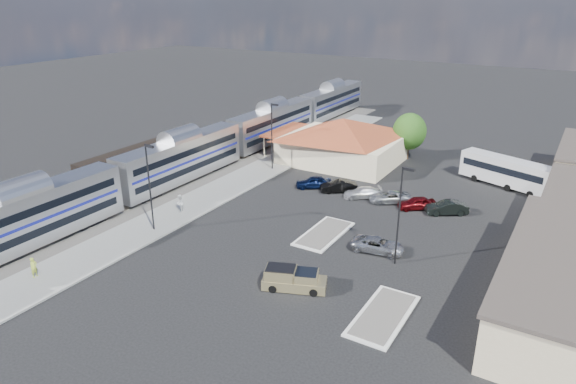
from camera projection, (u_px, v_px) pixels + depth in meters
The scene contains 23 objects.
ground at pixel (279, 233), 50.89m from camera, with size 280.00×280.00×0.00m, color black.
railbed at pixel (175, 174), 67.30m from camera, with size 16.00×100.00×0.12m, color #4C4944.
platform at pixel (220, 191), 61.39m from camera, with size 5.50×92.00×0.18m, color gray.
passenger_train at pixel (182, 160), 63.39m from camera, with size 3.00×104.00×5.55m.
freight_cars at pixel (128, 167), 63.96m from camera, with size 2.80×46.00×4.00m.
station_depot at pixel (342, 140), 71.12m from camera, with size 18.35×12.24×6.20m.
traffic_island_south at pixel (324, 233), 50.54m from camera, with size 3.30×7.50×0.21m.
traffic_island_north at pixel (383, 315), 37.77m from camera, with size 3.30×7.50×0.21m.
lamp_plat_s at pixel (150, 181), 49.36m from camera, with size 1.08×0.25×9.00m.
lamp_plat_n at pixel (272, 131), 66.95m from camera, with size 1.08×0.25×9.00m.
lamp_lot at pixel (401, 208), 43.17m from camera, with size 1.08×0.25×9.00m.
tree_depot at pixel (409, 131), 71.97m from camera, with size 4.71×4.71×6.63m.
pickup_truck at pixel (295, 280), 41.04m from camera, with size 5.42×3.59×1.76m.
suv at pixel (378, 245), 47.00m from camera, with size 2.22×4.83×1.34m, color #A2A4AA.
coach_bus at pixel (506, 171), 62.30m from camera, with size 11.26×6.01×3.56m.
person_a at pixel (34, 267), 42.42m from camera, with size 0.64×0.42×1.76m, color #CAE146.
person_b at pixel (180, 203), 55.10m from camera, with size 0.92×0.72×1.89m, color white.
parked_car_a at pixel (314, 182), 62.33m from camera, with size 1.74×4.33×1.48m, color #0B1639.
parked_car_b at pixel (339, 186), 61.05m from camera, with size 1.53×4.38×1.44m, color black.
parked_car_c at pixel (362, 193), 59.31m from camera, with size 1.79×4.40×1.28m, color silver.
parked_car_d at pixel (390, 197), 58.02m from camera, with size 2.16×4.70×1.30m, color #979B9F.
parked_car_e at pixel (416, 203), 56.23m from camera, with size 1.65×4.11×1.40m, color #650B0F.
parked_car_f at pixel (447, 208), 54.93m from camera, with size 1.55×4.45×1.47m, color black.
Camera 1 is at (24.32, -38.95, 22.32)m, focal length 32.00 mm.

